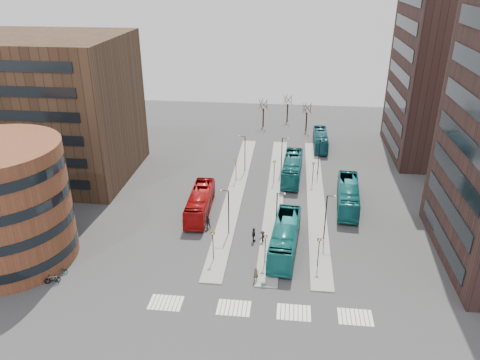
# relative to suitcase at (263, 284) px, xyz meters

# --- Properties ---
(ground) EXTENTS (160.00, 160.00, 0.00)m
(ground) POSITION_rel_suitcase_xyz_m (-1.70, -7.81, -0.27)
(ground) COLOR #303033
(ground) RESTS_ON ground
(island_left) EXTENTS (2.50, 45.00, 0.15)m
(island_left) POSITION_rel_suitcase_xyz_m (-5.70, 22.19, -0.19)
(island_left) COLOR gray
(island_left) RESTS_ON ground
(island_mid) EXTENTS (2.50, 45.00, 0.15)m
(island_mid) POSITION_rel_suitcase_xyz_m (0.30, 22.19, -0.19)
(island_mid) COLOR gray
(island_mid) RESTS_ON ground
(island_right) EXTENTS (2.50, 45.00, 0.15)m
(island_right) POSITION_rel_suitcase_xyz_m (6.30, 22.19, -0.19)
(island_right) COLOR gray
(island_right) RESTS_ON ground
(suitcase) EXTENTS (0.49, 0.41, 0.54)m
(suitcase) POSITION_rel_suitcase_xyz_m (0.00, 0.00, 0.00)
(suitcase) COLOR navy
(suitcase) RESTS_ON ground
(red_bus) EXTENTS (3.00, 11.50, 3.18)m
(red_bus) POSITION_rel_suitcase_xyz_m (-9.78, 15.35, 1.32)
(red_bus) COLOR #A70C0C
(red_bus) RESTS_ON ground
(teal_bus_a) EXTENTS (3.86, 12.51, 3.43)m
(teal_bus_a) POSITION_rel_suitcase_xyz_m (2.08, 7.35, 1.45)
(teal_bus_a) COLOR #167071
(teal_bus_a) RESTS_ON ground
(teal_bus_b) EXTENTS (3.43, 12.08, 3.33)m
(teal_bus_b) POSITION_rel_suitcase_xyz_m (2.69, 28.61, 1.39)
(teal_bus_b) COLOR #135D61
(teal_bus_b) RESTS_ON ground
(teal_bus_c) EXTENTS (3.72, 12.19, 3.35)m
(teal_bus_c) POSITION_rel_suitcase_xyz_m (10.66, 19.67, 1.40)
(teal_bus_c) COLOR #146366
(teal_bus_c) RESTS_ON ground
(teal_bus_d) EXTENTS (2.49, 10.48, 2.92)m
(teal_bus_d) POSITION_rel_suitcase_xyz_m (7.82, 43.09, 1.19)
(teal_bus_d) COLOR #12505D
(teal_bus_d) RESTS_ON ground
(traveller) EXTENTS (0.74, 0.65, 1.70)m
(traveller) POSITION_rel_suitcase_xyz_m (-0.86, 0.85, 0.58)
(traveller) COLOR brown
(traveller) RESTS_ON ground
(commuter_a) EXTENTS (1.10, 1.01, 1.84)m
(commuter_a) POSITION_rel_suitcase_xyz_m (-8.08, 11.43, 0.65)
(commuter_a) COLOR black
(commuter_a) RESTS_ON ground
(commuter_b) EXTENTS (0.50, 1.12, 1.88)m
(commuter_b) POSITION_rel_suitcase_xyz_m (-1.79, 8.82, 0.67)
(commuter_b) COLOR black
(commuter_b) RESTS_ON ground
(commuter_c) EXTENTS (0.96, 1.15, 1.55)m
(commuter_c) POSITION_rel_suitcase_xyz_m (-0.71, 8.76, 0.51)
(commuter_c) COLOR black
(commuter_c) RESTS_ON ground
(bicycle_near) EXTENTS (1.74, 0.83, 0.88)m
(bicycle_near) POSITION_rel_suitcase_xyz_m (-22.70, -2.09, 0.17)
(bicycle_near) COLOR gray
(bicycle_near) RESTS_ON ground
(bicycle_mid) EXTENTS (1.71, 1.12, 1.00)m
(bicycle_mid) POSITION_rel_suitcase_xyz_m (-22.70, -1.99, 0.23)
(bicycle_mid) COLOR gray
(bicycle_mid) RESTS_ON ground
(bicycle_far) EXTENTS (1.86, 0.70, 0.97)m
(bicycle_far) POSITION_rel_suitcase_xyz_m (-22.70, -0.25, 0.21)
(bicycle_far) COLOR gray
(bicycle_far) RESTS_ON ground
(crosswalk_stripes) EXTENTS (22.35, 2.40, 0.01)m
(crosswalk_stripes) POSITION_rel_suitcase_xyz_m (0.05, -3.81, -0.26)
(crosswalk_stripes) COLOR silver
(crosswalk_stripes) RESTS_ON ground
(round_building) EXTENTS (15.16, 15.16, 14.00)m
(round_building) POSITION_rel_suitcase_xyz_m (-29.70, 2.19, 6.72)
(round_building) COLOR brown
(round_building) RESTS_ON ground
(office_block) EXTENTS (25.00, 20.12, 22.00)m
(office_block) POSITION_rel_suitcase_xyz_m (-35.70, 26.17, 10.73)
(office_block) COLOR #422D1E
(office_block) RESTS_ON ground
(tower_far) EXTENTS (20.12, 20.00, 30.00)m
(tower_far) POSITION_rel_suitcase_xyz_m (30.28, 42.19, 14.73)
(tower_far) COLOR #33201C
(tower_far) RESTS_ON ground
(sign_poles) EXTENTS (12.45, 22.12, 3.65)m
(sign_poles) POSITION_rel_suitcase_xyz_m (-0.10, 15.19, 2.14)
(sign_poles) COLOR black
(sign_poles) RESTS_ON ground
(lamp_posts) EXTENTS (14.04, 20.24, 6.12)m
(lamp_posts) POSITION_rel_suitcase_xyz_m (0.94, 20.19, 3.31)
(lamp_posts) COLOR black
(lamp_posts) RESTS_ON ground
(bare_trees) EXTENTS (10.97, 8.14, 5.90)m
(bare_trees) POSITION_rel_suitcase_xyz_m (0.97, 54.86, 2.46)
(bare_trees) COLOR black
(bare_trees) RESTS_ON ground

